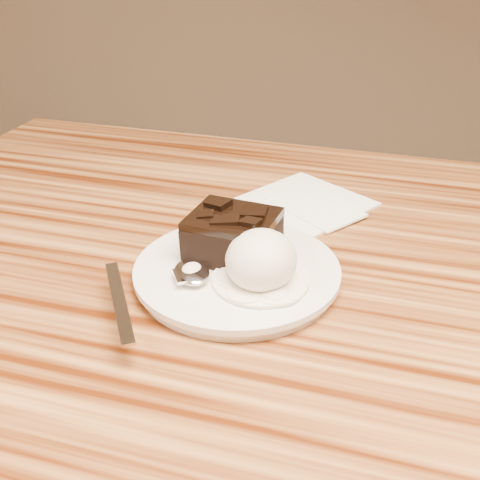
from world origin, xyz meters
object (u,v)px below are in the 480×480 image
(plate, at_px, (237,274))
(napkin, at_px, (305,202))
(brownie, at_px, (233,238))
(spoon, at_px, (192,274))
(ice_cream_scoop, at_px, (261,260))

(plate, bearing_deg, napkin, 81.32)
(brownie, distance_m, napkin, 0.18)
(brownie, height_order, spoon, brownie)
(brownie, xyz_separation_m, napkin, (0.04, 0.17, -0.03))
(plate, distance_m, napkin, 0.19)
(brownie, bearing_deg, napkin, 76.96)
(spoon, distance_m, napkin, 0.23)
(brownie, relative_size, spoon, 0.44)
(spoon, xyz_separation_m, napkin, (0.06, 0.22, -0.02))
(ice_cream_scoop, relative_size, napkin, 0.52)
(ice_cream_scoop, bearing_deg, brownie, 134.83)
(brownie, xyz_separation_m, ice_cream_scoop, (0.04, -0.04, 0.00))
(brownie, distance_m, ice_cream_scoop, 0.05)
(ice_cream_scoop, xyz_separation_m, spoon, (-0.06, -0.01, -0.02))
(brownie, bearing_deg, spoon, -114.66)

